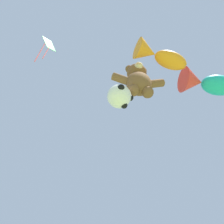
# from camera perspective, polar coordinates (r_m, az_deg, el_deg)

# --- Properties ---
(teddy_bear_kite) EXTENTS (2.04, 0.90, 2.07)m
(teddy_bear_kite) POSITION_cam_1_polar(r_m,az_deg,el_deg) (8.33, 6.85, 8.28)
(teddy_bear_kite) COLOR brown
(soccer_ball_kite) EXTENTS (0.86, 0.86, 0.79)m
(soccer_ball_kite) POSITION_cam_1_polar(r_m,az_deg,el_deg) (7.07, 1.95, 4.09)
(soccer_ball_kite) COLOR white
(fish_kite_tangerine) EXTENTS (2.16, 1.16, 0.84)m
(fish_kite_tangerine) POSITION_cam_1_polar(r_m,az_deg,el_deg) (8.60, 12.09, 14.15)
(fish_kite_tangerine) COLOR orange
(fish_kite_teal) EXTENTS (2.31, 1.12, 1.09)m
(fish_kite_teal) POSITION_cam_1_polar(r_m,az_deg,el_deg) (9.88, 23.23, 6.94)
(fish_kite_teal) COLOR #19ADB2
(diamond_kite) EXTENTS (0.64, 0.70, 2.47)m
(diamond_kite) POSITION_cam_1_polar(r_m,az_deg,el_deg) (11.01, -16.43, 16.24)
(diamond_kite) COLOR green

